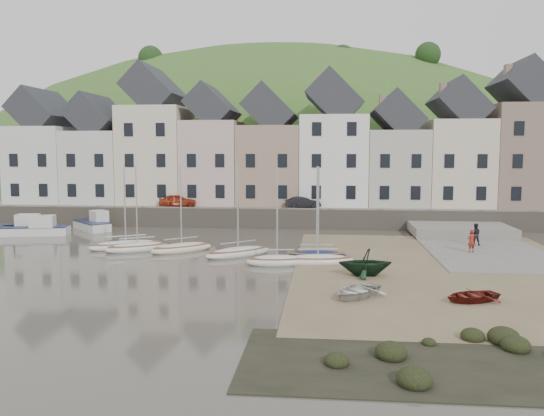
# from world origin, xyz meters

# --- Properties ---
(ground) EXTENTS (160.00, 160.00, 0.00)m
(ground) POSITION_xyz_m (0.00, 0.00, 0.00)
(ground) COLOR #433E35
(ground) RESTS_ON ground
(quay_land) EXTENTS (90.00, 30.00, 1.50)m
(quay_land) POSITION_xyz_m (0.00, 32.00, 0.75)
(quay_land) COLOR #395F26
(quay_land) RESTS_ON ground
(quay_street) EXTENTS (70.00, 7.00, 0.10)m
(quay_street) POSITION_xyz_m (0.00, 20.50, 1.55)
(quay_street) COLOR slate
(quay_street) RESTS_ON quay_land
(seawall) EXTENTS (70.00, 1.20, 1.80)m
(seawall) POSITION_xyz_m (0.00, 17.00, 0.90)
(seawall) COLOR slate
(seawall) RESTS_ON ground
(beach) EXTENTS (18.00, 26.00, 0.06)m
(beach) POSITION_xyz_m (11.00, 0.00, 0.03)
(beach) COLOR brown
(beach) RESTS_ON ground
(slipway) EXTENTS (8.00, 18.00, 0.12)m
(slipway) POSITION_xyz_m (15.00, 8.00, 0.06)
(slipway) COLOR slate
(slipway) RESTS_ON ground
(hillside) EXTENTS (134.40, 84.00, 84.00)m
(hillside) POSITION_xyz_m (-5.00, 60.00, -17.99)
(hillside) COLOR #395F26
(hillside) RESTS_ON ground
(townhouse_terrace) EXTENTS (61.05, 8.00, 13.93)m
(townhouse_terrace) POSITION_xyz_m (1.76, 24.00, 7.32)
(townhouse_terrace) COLOR silver
(townhouse_terrace) RESTS_ON quay_land
(sailboat_0) EXTENTS (5.38, 3.88, 6.32)m
(sailboat_0) POSITION_xyz_m (-10.57, 5.19, 0.26)
(sailboat_0) COLOR silver
(sailboat_0) RESTS_ON ground
(sailboat_1) EXTENTS (4.68, 3.66, 6.32)m
(sailboat_1) POSITION_xyz_m (-9.44, 4.44, 0.26)
(sailboat_1) COLOR silver
(sailboat_1) RESTS_ON ground
(sailboat_2) EXTENTS (4.52, 4.14, 6.32)m
(sailboat_2) POSITION_xyz_m (-6.26, 4.52, 0.26)
(sailboat_2) COLOR beige
(sailboat_2) RESTS_ON ground
(sailboat_3) EXTENTS (4.07, 2.07, 6.32)m
(sailboat_3) POSITION_xyz_m (0.84, 0.67, 0.27)
(sailboat_3) COLOR silver
(sailboat_3) RESTS_ON ground
(sailboat_4) EXTENTS (4.76, 4.38, 6.32)m
(sailboat_4) POSITION_xyz_m (-2.03, 3.28, 0.26)
(sailboat_4) COLOR silver
(sailboat_4) RESTS_ON ground
(sailboat_5) EXTENTS (4.14, 1.92, 6.32)m
(sailboat_5) POSITION_xyz_m (3.27, 2.62, 0.27)
(sailboat_5) COLOR #162044
(sailboat_5) RESTS_ON ground
(sailboat_6) EXTENTS (4.77, 2.15, 6.32)m
(sailboat_6) POSITION_xyz_m (3.38, 1.13, 0.26)
(sailboat_6) COLOR silver
(sailboat_6) RESTS_ON ground
(motorboat_0) EXTENTS (5.32, 2.53, 1.70)m
(motorboat_0) POSITION_xyz_m (-21.97, 11.37, 0.58)
(motorboat_0) COLOR silver
(motorboat_0) RESTS_ON ground
(motorboat_1) EXTENTS (5.75, 2.78, 1.70)m
(motorboat_1) POSITION_xyz_m (-20.32, 10.69, 0.58)
(motorboat_1) COLOR silver
(motorboat_1) RESTS_ON ground
(motorboat_2) EXTENTS (4.51, 4.49, 1.70)m
(motorboat_2) POSITION_xyz_m (-16.90, 14.29, 0.58)
(motorboat_2) COLOR silver
(motorboat_2) RESTS_ON ground
(rowboat_white) EXTENTS (3.58, 3.72, 0.63)m
(rowboat_white) POSITION_xyz_m (5.35, -6.82, 0.37)
(rowboat_white) COLOR silver
(rowboat_white) RESTS_ON beach
(rowboat_green) EXTENTS (3.15, 2.78, 1.56)m
(rowboat_green) POSITION_xyz_m (6.08, -2.11, 0.84)
(rowboat_green) COLOR black
(rowboat_green) RESTS_ON beach
(rowboat_red) EXTENTS (3.23, 2.82, 0.56)m
(rowboat_red) POSITION_xyz_m (10.69, -7.09, 0.34)
(rowboat_red) COLOR maroon
(rowboat_red) RESTS_ON beach
(person_red) EXTENTS (0.70, 0.62, 1.60)m
(person_red) POSITION_xyz_m (13.83, 5.55, 0.92)
(person_red) COLOR maroon
(person_red) RESTS_ON slipway
(person_dark) EXTENTS (0.86, 0.71, 1.62)m
(person_dark) POSITION_xyz_m (14.84, 8.54, 0.93)
(person_dark) COLOR black
(person_dark) RESTS_ON slipway
(car_left) EXTENTS (3.91, 2.56, 1.24)m
(car_left) POSITION_xyz_m (-10.59, 19.50, 2.22)
(car_left) COLOR #9A2D16
(car_left) RESTS_ON quay_street
(car_right) EXTENTS (3.51, 2.15, 1.09)m
(car_right) POSITION_xyz_m (1.65, 19.50, 2.15)
(car_right) COLOR black
(car_right) RESTS_ON quay_street
(shore_rocks) EXTENTS (14.00, 6.01, 0.77)m
(shore_rocks) POSITION_xyz_m (8.57, -14.61, 0.13)
(shore_rocks) COLOR black
(shore_rocks) RESTS_ON ground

